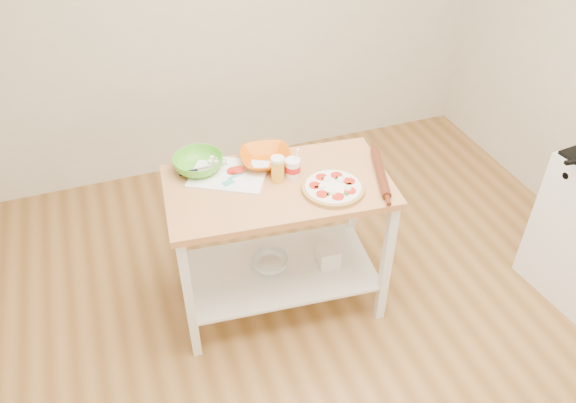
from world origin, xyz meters
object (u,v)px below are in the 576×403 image
(yogurt_tub, at_px, (293,168))
(rolling_pin, at_px, (380,173))
(cutting_board, at_px, (228,173))
(green_bowl, at_px, (198,164))
(spatula, at_px, (233,179))
(pizza, at_px, (333,187))
(shelf_glass_bowl, at_px, (270,263))
(shelf_bin, at_px, (328,256))
(beer_pint, at_px, (278,169))
(knife, at_px, (197,170))
(orange_bowl, at_px, (266,158))
(prep_island, at_px, (279,220))

(yogurt_tub, xyz_separation_m, rolling_pin, (0.44, -0.17, -0.03))
(cutting_board, bearing_deg, green_bowl, 175.94)
(cutting_board, bearing_deg, spatula, -54.77)
(yogurt_tub, bearing_deg, pizza, -50.98)
(shelf_glass_bowl, xyz_separation_m, shelf_bin, (0.34, -0.09, 0.03))
(spatula, height_order, shelf_bin, spatula)
(cutting_board, xyz_separation_m, shelf_bin, (0.52, -0.23, -0.59))
(spatula, xyz_separation_m, green_bowl, (-0.15, 0.16, 0.03))
(pizza, bearing_deg, rolling_pin, 5.11)
(beer_pint, distance_m, shelf_glass_bowl, 0.68)
(knife, bearing_deg, shelf_bin, -24.90)
(cutting_board, bearing_deg, beer_pint, -2.26)
(rolling_pin, height_order, shelf_glass_bowl, rolling_pin)
(spatula, xyz_separation_m, beer_pint, (0.23, -0.08, 0.06))
(spatula, xyz_separation_m, rolling_pin, (0.76, -0.23, 0.01))
(spatula, bearing_deg, shelf_bin, -35.58)
(yogurt_tub, bearing_deg, orange_bowl, 122.53)
(spatula, distance_m, orange_bowl, 0.24)
(cutting_board, relative_size, green_bowl, 1.81)
(orange_bowl, height_order, shelf_glass_bowl, orange_bowl)
(rolling_pin, bearing_deg, cutting_board, 158.96)
(orange_bowl, bearing_deg, prep_island, -89.06)
(knife, xyz_separation_m, orange_bowl, (0.38, -0.04, 0.02))
(prep_island, xyz_separation_m, cutting_board, (-0.23, 0.17, 0.26))
(cutting_board, height_order, shelf_glass_bowl, cutting_board)
(spatula, xyz_separation_m, shelf_bin, (0.51, -0.16, -0.60))
(cutting_board, xyz_separation_m, rolling_pin, (0.76, -0.29, 0.02))
(prep_island, relative_size, shelf_glass_bowl, 5.64)
(orange_bowl, bearing_deg, beer_pint, -86.58)
(beer_pint, bearing_deg, rolling_pin, -15.79)
(orange_bowl, distance_m, yogurt_tub, 0.19)
(pizza, height_order, spatula, pizza)
(yogurt_tub, relative_size, rolling_pin, 0.43)
(orange_bowl, distance_m, beer_pint, 0.18)
(shelf_glass_bowl, bearing_deg, shelf_bin, -14.89)
(cutting_board, height_order, beer_pint, beer_pint)
(cutting_board, bearing_deg, yogurt_tub, 7.80)
(pizza, height_order, green_bowl, green_bowl)
(prep_island, xyz_separation_m, shelf_bin, (0.29, -0.06, -0.33))
(orange_bowl, relative_size, beer_pint, 1.93)
(rolling_pin, bearing_deg, shelf_bin, 164.65)
(beer_pint, bearing_deg, cutting_board, 148.35)
(orange_bowl, relative_size, yogurt_tub, 1.55)
(knife, distance_m, beer_pint, 0.45)
(orange_bowl, xyz_separation_m, yogurt_tub, (0.10, -0.16, 0.02))
(pizza, xyz_separation_m, shelf_bin, (0.04, 0.09, -0.60))
(pizza, relative_size, orange_bowl, 1.18)
(prep_island, xyz_separation_m, shelf_glass_bowl, (-0.05, 0.03, -0.36))
(green_bowl, xyz_separation_m, yogurt_tub, (0.46, -0.22, 0.01))
(orange_bowl, relative_size, green_bowl, 1.03)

